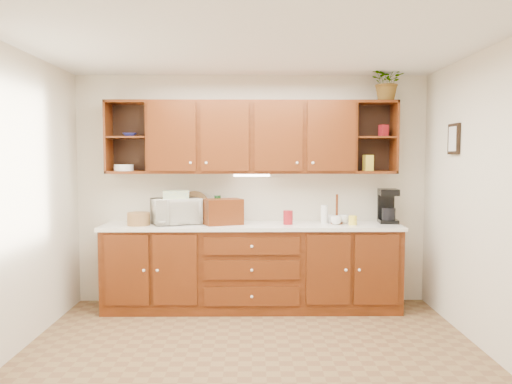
{
  "coord_description": "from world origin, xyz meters",
  "views": [
    {
      "loc": [
        -0.0,
        -3.98,
        1.67
      ],
      "look_at": [
        0.04,
        1.15,
        1.31
      ],
      "focal_mm": 35.0,
      "sensor_mm": 36.0,
      "label": 1
    }
  ],
  "objects_px": {
    "microwave": "(176,211)",
    "coffee_maker": "(388,206)",
    "bread_box": "(223,212)",
    "potted_plant": "(388,82)"
  },
  "relations": [
    {
      "from": "potted_plant",
      "to": "bread_box",
      "type": "bearing_deg",
      "value": -175.74
    },
    {
      "from": "bread_box",
      "to": "potted_plant",
      "type": "xyz_separation_m",
      "value": [
        1.81,
        0.13,
        1.42
      ]
    },
    {
      "from": "bread_box",
      "to": "coffee_maker",
      "type": "distance_m",
      "value": 1.84
    },
    {
      "from": "microwave",
      "to": "coffee_maker",
      "type": "bearing_deg",
      "value": -20.72
    },
    {
      "from": "coffee_maker",
      "to": "potted_plant",
      "type": "distance_m",
      "value": 1.38
    },
    {
      "from": "bread_box",
      "to": "coffee_maker",
      "type": "bearing_deg",
      "value": -16.89
    },
    {
      "from": "microwave",
      "to": "bread_box",
      "type": "relative_size",
      "value": 1.28
    },
    {
      "from": "potted_plant",
      "to": "coffee_maker",
      "type": "bearing_deg",
      "value": 8.24
    },
    {
      "from": "microwave",
      "to": "coffee_maker",
      "type": "xyz_separation_m",
      "value": [
        2.35,
        0.09,
        0.04
      ]
    },
    {
      "from": "microwave",
      "to": "bread_box",
      "type": "height_order",
      "value": "microwave"
    }
  ]
}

